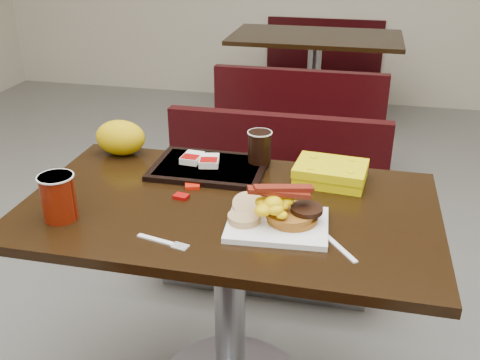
% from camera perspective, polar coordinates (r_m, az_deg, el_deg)
% --- Properties ---
extents(table_near, '(1.20, 0.70, 0.75)m').
position_cam_1_polar(table_near, '(1.81, -1.06, -13.08)').
color(table_near, black).
rests_on(table_near, floor).
extents(bench_near_n, '(1.00, 0.46, 0.72)m').
position_cam_1_polar(bench_near_n, '(2.39, 2.92, -3.04)').
color(bench_near_n, black).
rests_on(bench_near_n, floor).
extents(table_far, '(1.20, 0.70, 0.75)m').
position_cam_1_polar(table_far, '(4.14, 7.60, 9.59)').
color(table_far, black).
rests_on(table_far, floor).
extents(bench_far_s, '(1.00, 0.46, 0.72)m').
position_cam_1_polar(bench_far_s, '(3.48, 6.40, 6.27)').
color(bench_far_s, black).
rests_on(bench_far_s, floor).
extents(bench_far_n, '(1.00, 0.46, 0.72)m').
position_cam_1_polar(bench_far_n, '(4.82, 8.45, 11.64)').
color(bench_far_n, black).
rests_on(bench_far_n, floor).
extents(platter, '(0.28, 0.23, 0.02)m').
position_cam_1_polar(platter, '(1.48, 3.90, -4.65)').
color(platter, white).
rests_on(platter, table_near).
extents(pancake_stack, '(0.14, 0.14, 0.03)m').
position_cam_1_polar(pancake_stack, '(1.49, 5.46, -3.67)').
color(pancake_stack, brown).
rests_on(pancake_stack, platter).
extents(sausage_patty, '(0.11, 0.11, 0.01)m').
position_cam_1_polar(sausage_patty, '(1.48, 6.96, -3.05)').
color(sausage_patty, black).
rests_on(sausage_patty, pancake_stack).
extents(scrambled_eggs, '(0.10, 0.08, 0.05)m').
position_cam_1_polar(scrambled_eggs, '(1.44, 3.46, -2.74)').
color(scrambled_eggs, '#FFE905').
rests_on(scrambled_eggs, pancake_stack).
extents(bacon_strips, '(0.18, 0.12, 0.01)m').
position_cam_1_polar(bacon_strips, '(1.45, 4.04, -1.17)').
color(bacon_strips, '#481005').
rests_on(bacon_strips, scrambled_eggs).
extents(muffin_bottom, '(0.11, 0.11, 0.02)m').
position_cam_1_polar(muffin_bottom, '(1.48, 0.41, -3.96)').
color(muffin_bottom, tan).
rests_on(muffin_bottom, platter).
extents(muffin_top, '(0.11, 0.11, 0.05)m').
position_cam_1_polar(muffin_top, '(1.51, 0.87, -2.67)').
color(muffin_top, tan).
rests_on(muffin_top, platter).
extents(coffee_cup_near, '(0.12, 0.12, 0.13)m').
position_cam_1_polar(coffee_cup_near, '(1.58, -18.35, -1.74)').
color(coffee_cup_near, '#961D05').
rests_on(coffee_cup_near, table_near).
extents(fork, '(0.15, 0.06, 0.00)m').
position_cam_1_polar(fork, '(1.44, -8.77, -6.14)').
color(fork, white).
rests_on(fork, table_near).
extents(knife, '(0.11, 0.14, 0.00)m').
position_cam_1_polar(knife, '(1.42, 10.13, -6.78)').
color(knife, white).
rests_on(knife, table_near).
extents(condiment_syrup, '(0.05, 0.05, 0.01)m').
position_cam_1_polar(condiment_syrup, '(1.70, -4.98, -0.65)').
color(condiment_syrup, red).
rests_on(condiment_syrup, table_near).
extents(condiment_ketchup, '(0.05, 0.04, 0.01)m').
position_cam_1_polar(condiment_ketchup, '(1.64, -6.14, -1.71)').
color(condiment_ketchup, '#8C0504').
rests_on(condiment_ketchup, table_near).
extents(tray, '(0.37, 0.26, 0.02)m').
position_cam_1_polar(tray, '(1.81, -3.21, 1.29)').
color(tray, black).
rests_on(tray, table_near).
extents(hashbrown_sleeve_left, '(0.07, 0.09, 0.02)m').
position_cam_1_polar(hashbrown_sleeve_left, '(1.84, -5.00, 2.30)').
color(hashbrown_sleeve_left, silver).
rests_on(hashbrown_sleeve_left, tray).
extents(hashbrown_sleeve_right, '(0.08, 0.09, 0.02)m').
position_cam_1_polar(hashbrown_sleeve_right, '(1.81, -3.22, 2.00)').
color(hashbrown_sleeve_right, silver).
rests_on(hashbrown_sleeve_right, tray).
extents(coffee_cup_far, '(0.10, 0.10, 0.11)m').
position_cam_1_polar(coffee_cup_far, '(1.82, 2.05, 3.46)').
color(coffee_cup_far, black).
rests_on(coffee_cup_far, tray).
extents(clamshell, '(0.23, 0.18, 0.06)m').
position_cam_1_polar(clamshell, '(1.75, 9.40, 0.73)').
color(clamshell, '#D8C603').
rests_on(clamshell, table_near).
extents(paper_bag, '(0.21, 0.19, 0.12)m').
position_cam_1_polar(paper_bag, '(1.96, -12.31, 4.33)').
color(paper_bag, '#D9AD07').
rests_on(paper_bag, table_near).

